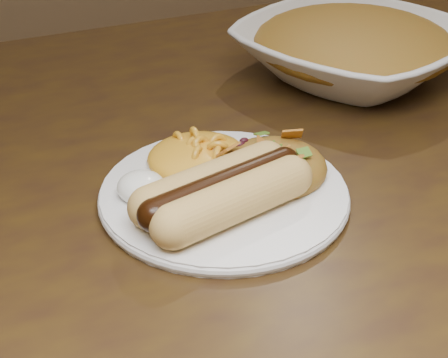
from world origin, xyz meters
name	(u,v)px	position (x,y,z in m)	size (l,w,h in m)	color
table	(100,297)	(0.00, 0.00, 0.66)	(1.60, 0.90, 0.75)	#37250B
plate	(224,194)	(0.11, -0.03, 0.76)	(0.21, 0.21, 0.01)	white
hotdog	(223,190)	(0.10, -0.06, 0.78)	(0.13, 0.09, 0.04)	#DCB360
mac_and_cheese	(197,143)	(0.11, 0.03, 0.78)	(0.09, 0.09, 0.04)	yellow
sour_cream	(141,182)	(0.05, -0.01, 0.77)	(0.04, 0.04, 0.03)	white
taco_salad	(272,158)	(0.16, -0.02, 0.78)	(0.10, 0.10, 0.04)	#9E2D08
serving_bowl	(353,53)	(0.36, 0.15, 0.78)	(0.26, 0.26, 0.06)	silver
bowl_filling	(354,38)	(0.36, 0.15, 0.80)	(0.24, 0.24, 0.06)	#9E2D08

